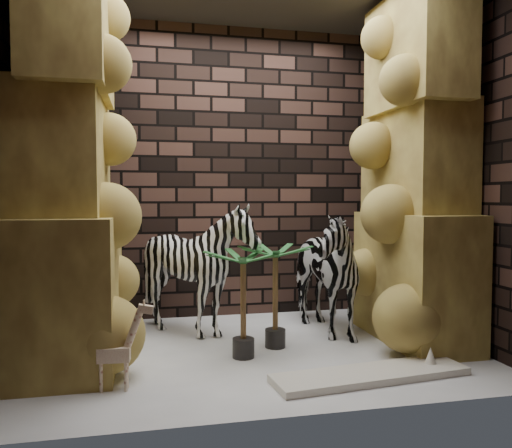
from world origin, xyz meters
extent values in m
plane|color=white|center=(0.00, 0.00, 0.00)|extent=(3.50, 3.50, 0.00)
plane|color=black|center=(0.00, 1.25, 1.50)|extent=(3.50, 0.00, 3.50)
plane|color=black|center=(0.00, -1.25, 1.50)|extent=(3.50, 0.00, 3.50)
plane|color=black|center=(-1.75, 0.00, 1.50)|extent=(0.00, 3.00, 3.00)
plane|color=black|center=(1.75, 0.00, 1.50)|extent=(0.00, 3.00, 3.00)
imported|color=white|center=(0.68, 0.42, 0.65)|extent=(0.74, 1.18, 1.31)
imported|color=white|center=(-0.40, 0.54, 0.54)|extent=(0.98, 1.20, 1.08)
cube|color=white|center=(0.66, -0.78, 0.03)|extent=(1.42, 0.49, 0.05)
camera|label=1|loc=(-0.82, -3.90, 1.24)|focal=34.97mm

